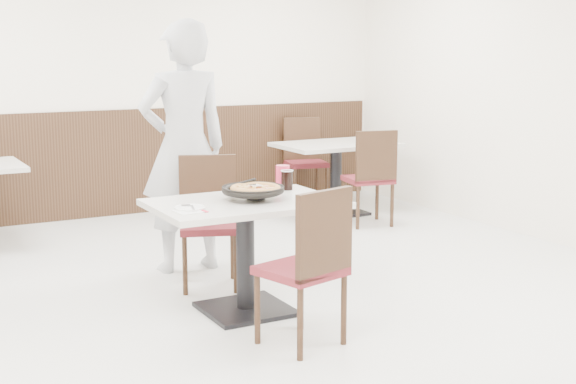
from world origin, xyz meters
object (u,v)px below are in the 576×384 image
pizza (256,191)px  bg_chair_right_far (306,161)px  diner_person (184,147)px  bg_table_right (336,178)px  chair_far (209,223)px  red_cup (283,177)px  chair_near (301,266)px  bg_chair_right_near (368,177)px  cola_glass (287,181)px  side_plate (190,208)px  main_table (245,257)px  pizza_pan (253,193)px

pizza → bg_chair_right_far: (2.16, 3.10, -0.34)m
pizza → diner_person: diner_person is taller
pizza → bg_table_right: size_ratio=0.25×
chair_far → red_cup: chair_far is taller
chair_near → diner_person: 1.92m
pizza → bg_chair_right_far: size_ratio=0.31×
diner_person → bg_chair_right_near: bearing=-161.4°
chair_far → bg_chair_right_near: 2.51m
pizza → cola_glass: size_ratio=2.29×
red_cup → side_plate: bearing=-154.7°
main_table → diner_person: (0.04, 1.17, 0.60)m
side_plate → bg_chair_right_near: (2.64, 1.93, -0.28)m
cola_glass → bg_chair_right_near: bg_chair_right_near is taller
side_plate → bg_table_right: bearing=43.8°
side_plate → main_table: bearing=12.5°
chair_near → red_cup: 1.15m
pizza → red_cup: 0.51m
pizza → diner_person: size_ratio=0.15×
bg_chair_right_far → cola_glass: bearing=71.6°
bg_table_right → bg_chair_right_near: bearing=-89.9°
pizza → side_plate: (-0.49, -0.07, -0.05)m
pizza_pan → bg_chair_right_far: 3.77m
diner_person → bg_table_right: diner_person is taller
pizza → cola_glass: bearing=34.4°
bg_chair_right_near → bg_chair_right_far: same height
pizza_pan → pizza: (0.01, -0.03, 0.02)m
pizza → side_plate: size_ratio=1.58×
main_table → side_plate: (-0.42, -0.09, 0.38)m
pizza → red_cup: red_cup is taller
red_cup → bg_chair_right_far: bearing=57.3°
chair_far → side_plate: (-0.43, -0.73, 0.28)m
chair_far → diner_person: bearing=-71.7°
pizza → side_plate: 0.49m
chair_far → bg_chair_right_far: (2.21, 2.44, 0.00)m
red_cup → diner_person: size_ratio=0.08×
pizza_pan → bg_chair_right_far: size_ratio=0.34×
main_table → bg_chair_right_near: 2.88m
main_table → bg_chair_right_far: 3.80m
main_table → red_cup: bearing=35.3°
pizza_pan → bg_chair_right_near: bg_chair_right_near is taller
main_table → pizza: 0.44m
side_plate → cola_glass: 0.92m
cola_glass → bg_chair_right_near: 2.42m
main_table → bg_table_right: size_ratio=1.00×
pizza → diner_person: (-0.03, 1.19, 0.16)m
pizza_pan → side_plate: size_ratio=1.74×
main_table → bg_chair_right_near: size_ratio=1.26×
side_plate → bg_chair_right_far: size_ratio=0.20×
red_cup → diner_person: bearing=116.0°
chair_far → side_plate: chair_far is taller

